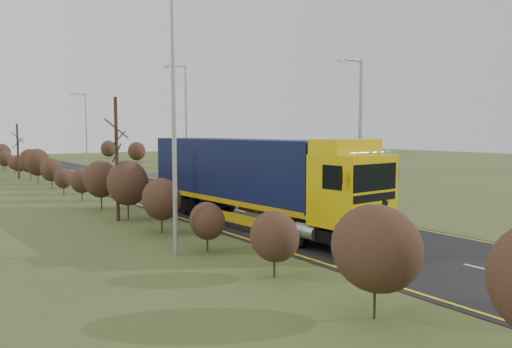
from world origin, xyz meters
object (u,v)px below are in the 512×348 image
object	(u,v)px
car_red_hatchback	(193,174)
car_blue_sedan	(191,170)
speed_sign	(193,165)
lorry	(255,176)
streetlight_near	(359,130)

from	to	relation	value
car_red_hatchback	car_blue_sedan	distance (m)	1.70
car_red_hatchback	speed_sign	bearing A→B (deg)	86.25
car_blue_sedan	car_red_hatchback	bearing A→B (deg)	108.55
lorry	car_red_hatchback	bearing A→B (deg)	65.66
car_red_hatchback	car_blue_sedan	xyz separation A→B (m)	(0.58, 1.59, 0.16)
car_blue_sedan	speed_sign	xyz separation A→B (m)	(-2.31, -4.86, 0.84)
car_blue_sedan	streetlight_near	bearing A→B (deg)	123.51
car_blue_sedan	speed_sign	bearing A→B (deg)	103.14
lorry	car_red_hatchback	world-z (taller)	lorry
car_blue_sedan	streetlight_near	size ratio (longest dim) A/B	0.58
car_blue_sedan	streetlight_near	distance (m)	23.05
lorry	speed_sign	distance (m)	18.54
car_red_hatchback	car_blue_sedan	world-z (taller)	car_blue_sedan
lorry	car_red_hatchback	distance (m)	22.25
car_red_hatchback	streetlight_near	xyz separation A→B (m)	(-1.42, -21.07, 3.85)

